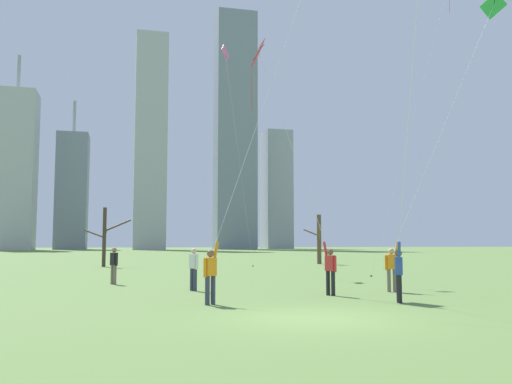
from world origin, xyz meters
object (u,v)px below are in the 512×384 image
(kite_flyer_far_back_blue, at_px, (270,98))
(kite_flyer_midfield_left_red, at_px, (309,204))
(bare_tree_left_of_center, at_px, (319,238))
(bare_tree_right_of_center, at_px, (105,236))
(bystander_far_off_by_trees, at_px, (114,264))
(kite_flyer_midfield_center_yellow, at_px, (408,149))
(kite_flyer_foreground_right_green, at_px, (409,223))
(distant_kite_high_overhead_pink, at_px, (228,72))
(bystander_strolling_midfield, at_px, (194,267))

(kite_flyer_far_back_blue, relative_size, kite_flyer_midfield_left_red, 2.02)
(bare_tree_left_of_center, bearing_deg, bare_tree_right_of_center, -175.72)
(bystander_far_off_by_trees, height_order, bare_tree_right_of_center, bare_tree_right_of_center)
(kite_flyer_midfield_center_yellow, bearing_deg, kite_flyer_midfield_left_red, 93.98)
(kite_flyer_far_back_blue, bearing_deg, kite_flyer_foreground_right_green, 16.58)
(distant_kite_high_overhead_pink, xyz_separation_m, bare_tree_right_of_center, (-7.86, 8.56, -10.75))
(kite_flyer_midfield_center_yellow, relative_size, bystander_strolling_midfield, 8.85)
(kite_flyer_foreground_right_green, distance_m, bystander_strolling_midfield, 8.39)
(kite_flyer_far_back_blue, xyz_separation_m, kite_flyer_foreground_right_green, (5.96, 1.77, -4.01))
(bare_tree_right_of_center, height_order, bare_tree_left_of_center, bare_tree_right_of_center)
(kite_flyer_midfield_left_red, distance_m, bare_tree_left_of_center, 27.44)
(bystander_far_off_by_trees, height_order, distant_kite_high_overhead_pink, distant_kite_high_overhead_pink)
(bystander_strolling_midfield, xyz_separation_m, bystander_far_off_by_trees, (-3.01, 4.15, 0.00))
(kite_flyer_midfield_center_yellow, bearing_deg, bystander_far_off_by_trees, 120.95)
(kite_flyer_midfield_center_yellow, xyz_separation_m, kite_flyer_midfield_left_red, (-0.45, 6.52, -1.02))
(kite_flyer_foreground_right_green, distance_m, distant_kite_high_overhead_pink, 19.61)
(kite_flyer_midfield_center_yellow, bearing_deg, bare_tree_left_of_center, 73.70)
(bystander_far_off_by_trees, relative_size, bare_tree_left_of_center, 0.38)
(kite_flyer_foreground_right_green, height_order, distant_kite_high_overhead_pink, distant_kite_high_overhead_pink)
(kite_flyer_midfield_left_red, bearing_deg, bystander_far_off_by_trees, 139.66)
(bystander_strolling_midfield, height_order, bare_tree_left_of_center, bare_tree_left_of_center)
(kite_flyer_foreground_right_green, bearing_deg, bare_tree_right_of_center, 115.68)
(kite_flyer_far_back_blue, bearing_deg, kite_flyer_midfield_center_yellow, -59.94)
(kite_flyer_foreground_right_green, distance_m, bystander_far_off_by_trees, 12.75)
(distant_kite_high_overhead_pink, height_order, bare_tree_left_of_center, distant_kite_high_overhead_pink)
(kite_flyer_midfield_left_red, relative_size, bystander_far_off_by_trees, 6.70)
(bystander_strolling_midfield, bearing_deg, distant_kite_high_overhead_pink, 74.16)
(distant_kite_high_overhead_pink, relative_size, bare_tree_left_of_center, 3.48)
(kite_flyer_far_back_blue, bearing_deg, bare_tree_right_of_center, 102.56)
(kite_flyer_far_back_blue, relative_size, bare_tree_right_of_center, 4.87)
(bare_tree_right_of_center, bearing_deg, bystander_far_off_by_trees, -87.13)
(kite_flyer_midfield_left_red, height_order, bystander_far_off_by_trees, kite_flyer_midfield_left_red)
(bystander_strolling_midfield, distance_m, distant_kite_high_overhead_pink, 18.88)
(kite_flyer_midfield_left_red, xyz_separation_m, bare_tree_right_of_center, (-7.97, 24.26, -0.89))
(kite_flyer_midfield_left_red, height_order, kite_flyer_foreground_right_green, kite_flyer_foreground_right_green)
(kite_flyer_midfield_left_red, xyz_separation_m, bystander_strolling_midfield, (-4.04, 1.84, -2.35))
(kite_flyer_midfield_center_yellow, distance_m, bystander_strolling_midfield, 10.08)
(distant_kite_high_overhead_pink, bearing_deg, kite_flyer_midfield_left_red, -89.61)
(kite_flyer_midfield_left_red, height_order, bystander_strolling_midfield, kite_flyer_midfield_left_red)
(kite_flyer_midfield_left_red, bearing_deg, bystander_strolling_midfield, 155.49)
(kite_flyer_midfield_center_yellow, relative_size, bare_tree_right_of_center, 3.18)
(kite_flyer_midfield_center_yellow, xyz_separation_m, distant_kite_high_overhead_pink, (-0.56, 22.22, 8.84))
(bystander_strolling_midfield, xyz_separation_m, bare_tree_right_of_center, (-3.93, 22.42, 1.46))
(kite_flyer_far_back_blue, bearing_deg, bare_tree_left_of_center, 66.72)
(bare_tree_right_of_center, bearing_deg, kite_flyer_midfield_center_yellow, -74.70)
(kite_flyer_midfield_center_yellow, xyz_separation_m, kite_flyer_foreground_right_green, (3.42, 6.16, -1.69))
(kite_flyer_midfield_center_yellow, height_order, bare_tree_right_of_center, kite_flyer_midfield_center_yellow)
(kite_flyer_midfield_center_yellow, height_order, kite_flyer_midfield_left_red, kite_flyer_midfield_center_yellow)
(bystander_far_off_by_trees, bearing_deg, kite_flyer_foreground_right_green, -30.17)
(kite_flyer_midfield_left_red, distance_m, kite_flyer_foreground_right_green, 3.95)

